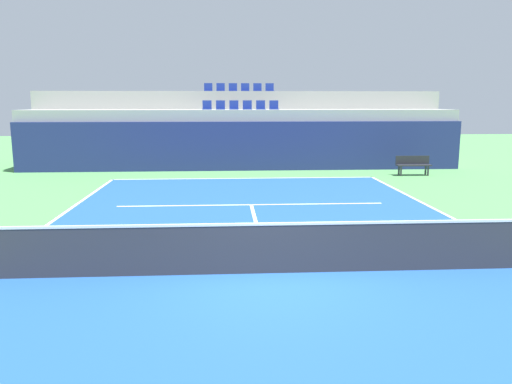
{
  "coord_description": "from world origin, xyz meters",
  "views": [
    {
      "loc": [
        -0.82,
        -9.03,
        3.17
      ],
      "look_at": [
        -0.13,
        2.0,
        1.2
      ],
      "focal_mm": 35.54,
      "sensor_mm": 36.0,
      "label": 1
    }
  ],
  "objects": [
    {
      "name": "seating_row_upper",
      "position": [
        -0.0,
        18.38,
        3.84
      ],
      "size": [
        3.71,
        0.44,
        0.44
      ],
      "color": "navy",
      "rests_on": "stands_tier_upper"
    },
    {
      "name": "seating_row_lower",
      "position": [
        -0.0,
        15.98,
        2.93
      ],
      "size": [
        3.71,
        0.44,
        0.44
      ],
      "color": "navy",
      "rests_on": "stands_tier_lower"
    },
    {
      "name": "court_surface",
      "position": [
        0.0,
        0.0,
        0.01
      ],
      "size": [
        11.0,
        24.0,
        0.01
      ],
      "primitive_type": "cube",
      "color": "#1E4C99",
      "rests_on": "ground_plane"
    },
    {
      "name": "tennis_net",
      "position": [
        0.0,
        0.0,
        0.51
      ],
      "size": [
        11.08,
        0.08,
        1.07
      ],
      "color": "black",
      "rests_on": "court_surface"
    },
    {
      "name": "centre_service_line",
      "position": [
        0.0,
        3.2,
        0.01
      ],
      "size": [
        0.1,
        6.4,
        0.0
      ],
      "primitive_type": "cube",
      "color": "white",
      "rests_on": "court_surface"
    },
    {
      "name": "service_line_far",
      "position": [
        0.0,
        6.4,
        0.01
      ],
      "size": [
        8.26,
        0.1,
        0.0
      ],
      "primitive_type": "cube",
      "color": "white",
      "rests_on": "court_surface"
    },
    {
      "name": "player_bench",
      "position": [
        7.42,
        12.48,
        0.51
      ],
      "size": [
        1.5,
        0.4,
        0.85
      ],
      "color": "#232328",
      "rests_on": "ground_plane"
    },
    {
      "name": "baseline_far",
      "position": [
        0.0,
        11.95,
        0.01
      ],
      "size": [
        11.0,
        0.1,
        0.0
      ],
      "primitive_type": "cube",
      "color": "white",
      "rests_on": "court_surface"
    },
    {
      "name": "stands_tier_upper",
      "position": [
        0.0,
        18.29,
        1.86
      ],
      "size": [
        20.74,
        2.4,
        3.71
      ],
      "primitive_type": "cube",
      "color": "#9E9E99",
      "rests_on": "ground_plane"
    },
    {
      "name": "back_wall",
      "position": [
        0.0,
        14.54,
        1.14
      ],
      "size": [
        20.74,
        0.3,
        2.27
      ],
      "primitive_type": "cube",
      "color": "navy",
      "rests_on": "ground_plane"
    },
    {
      "name": "ground_plane",
      "position": [
        0.0,
        0.0,
        0.0
      ],
      "size": [
        80.0,
        80.0,
        0.0
      ],
      "primitive_type": "plane",
      "color": "#4C8C4C"
    },
    {
      "name": "stands_tier_lower",
      "position": [
        0.0,
        15.89,
        1.4
      ],
      "size": [
        20.74,
        2.4,
        2.8
      ],
      "primitive_type": "cube",
      "color": "#9E9E99",
      "rests_on": "ground_plane"
    }
  ]
}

